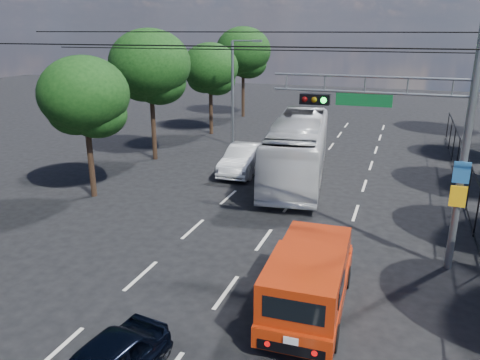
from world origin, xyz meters
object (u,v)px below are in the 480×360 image
at_px(white_bus, 298,148).
at_px(red_pickup, 309,278).
at_px(white_van, 244,159).
at_px(signal_mast, 428,111).

bearing_deg(white_bus, red_pickup, -83.36).
distance_m(white_bus, white_van, 3.13).
xyz_separation_m(signal_mast, white_bus, (-5.92, 8.31, -3.63)).
bearing_deg(white_bus, signal_mast, -62.33).
bearing_deg(white_van, signal_mast, -43.90).
relative_size(signal_mast, white_bus, 0.82).
xyz_separation_m(signal_mast, white_van, (-8.94, 8.14, -4.46)).
xyz_separation_m(signal_mast, red_pickup, (-2.71, -4.16, -4.18)).
distance_m(signal_mast, white_bus, 10.83).
relative_size(white_bus, white_van, 2.42).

